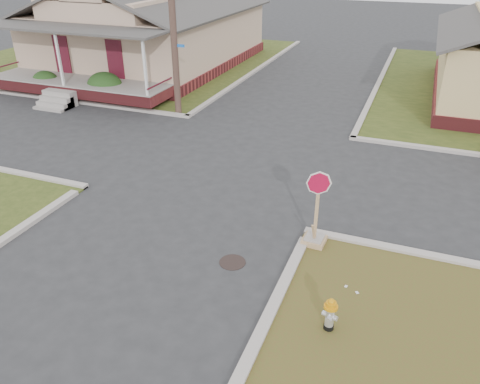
% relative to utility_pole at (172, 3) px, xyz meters
% --- Properties ---
extents(ground, '(120.00, 120.00, 0.00)m').
position_rel_utility_pole_xyz_m(ground, '(4.20, -8.90, -4.66)').
color(ground, '#28292B').
rests_on(ground, ground).
extents(verge_far_left, '(19.00, 19.00, 0.05)m').
position_rel_utility_pole_xyz_m(verge_far_left, '(-8.80, 9.10, -4.64)').
color(verge_far_left, '#314017').
rests_on(verge_far_left, ground).
extents(curbs, '(80.00, 40.00, 0.12)m').
position_rel_utility_pole_xyz_m(curbs, '(4.20, -3.90, -4.66)').
color(curbs, '#AAA19A').
rests_on(curbs, ground).
extents(manhole, '(0.64, 0.64, 0.01)m').
position_rel_utility_pole_xyz_m(manhole, '(6.40, -9.40, -4.66)').
color(manhole, black).
rests_on(manhole, ground).
extents(corner_house, '(10.10, 15.50, 5.30)m').
position_rel_utility_pole_xyz_m(corner_house, '(-5.80, 7.78, -2.38)').
color(corner_house, maroon).
rests_on(corner_house, ground).
extents(utility_pole, '(1.80, 0.28, 9.00)m').
position_rel_utility_pole_xyz_m(utility_pole, '(0.00, 0.00, 0.00)').
color(utility_pole, '#3D2923').
rests_on(utility_pole, ground).
extents(fire_hydrant, '(0.28, 0.28, 0.74)m').
position_rel_utility_pole_xyz_m(fire_hydrant, '(9.01, -10.78, -4.20)').
color(fire_hydrant, black).
rests_on(fire_hydrant, ground).
extents(stop_sign, '(0.57, 0.56, 2.02)m').
position_rel_utility_pole_xyz_m(stop_sign, '(8.05, -7.95, -4.18)').
color(stop_sign, tan).
rests_on(stop_sign, ground).
extents(hedge_left, '(1.43, 1.18, 1.10)m').
position_rel_utility_pole_xyz_m(hedge_left, '(-7.77, 0.50, -4.06)').
color(hedge_left, '#1C3C15').
rests_on(hedge_left, verge_far_left).
extents(hedge_right, '(1.62, 1.33, 1.24)m').
position_rel_utility_pole_xyz_m(hedge_right, '(-4.27, 0.61, -3.99)').
color(hedge_right, '#1C3C15').
rests_on(hedge_right, verge_far_left).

